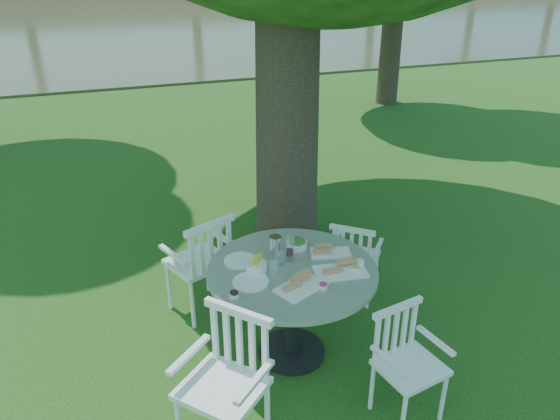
# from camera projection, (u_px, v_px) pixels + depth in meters

# --- Properties ---
(ground) EXTENTS (140.00, 140.00, 0.00)m
(ground) POSITION_uv_depth(u_px,v_px,m) (287.00, 297.00, 5.32)
(ground) COLOR #11380B
(ground) RESTS_ON ground
(table) EXTENTS (1.33, 1.33, 0.83)m
(table) POSITION_uv_depth(u_px,v_px,m) (292.00, 287.00, 4.30)
(table) COLOR black
(table) RESTS_ON ground
(chair_ne) EXTENTS (0.57, 0.57, 0.83)m
(chair_ne) POSITION_uv_depth(u_px,v_px,m) (353.00, 256.00, 5.07)
(chair_ne) COLOR white
(chair_ne) RESTS_ON ground
(chair_nw) EXTENTS (0.64, 0.62, 0.99)m
(chair_nw) POSITION_uv_depth(u_px,v_px,m) (204.00, 259.00, 4.84)
(chair_nw) COLOR white
(chair_nw) RESTS_ON ground
(chair_sw) EXTENTS (0.69, 0.69, 1.00)m
(chair_sw) POSITION_uv_depth(u_px,v_px,m) (230.00, 370.00, 3.57)
(chair_sw) COLOR white
(chair_sw) RESTS_ON ground
(chair_se) EXTENTS (0.50, 0.48, 0.85)m
(chair_se) POSITION_uv_depth(u_px,v_px,m) (403.00, 354.00, 3.85)
(chair_se) COLOR white
(chair_se) RESTS_ON ground
(tableware) EXTENTS (1.11, 0.82, 0.20)m
(tableware) POSITION_uv_depth(u_px,v_px,m) (287.00, 262.00, 4.24)
(tableware) COLOR white
(tableware) RESTS_ON table
(river) EXTENTS (100.00, 28.00, 0.12)m
(river) POSITION_uv_depth(u_px,v_px,m) (120.00, 17.00, 24.85)
(river) COLOR #383D24
(river) RESTS_ON ground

